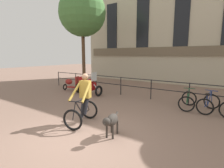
# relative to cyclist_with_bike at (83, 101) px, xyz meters

# --- Properties ---
(ground_plane) EXTENTS (60.00, 60.00, 0.00)m
(ground_plane) POSITION_rel_cyclist_with_bike_xyz_m (0.65, -0.79, -0.76)
(ground_plane) COLOR #846656
(canal_railing) EXTENTS (15.05, 0.05, 1.05)m
(canal_railing) POSITION_rel_cyclist_with_bike_xyz_m (0.65, 4.41, -0.05)
(canal_railing) COLOR black
(canal_railing) RESTS_ON ground_plane
(building_facade) EXTENTS (18.00, 0.72, 8.42)m
(building_facade) POSITION_rel_cyclist_with_bike_xyz_m (0.65, 10.20, 3.43)
(building_facade) COLOR #BCB299
(building_facade) RESTS_ON ground_plane
(cyclist_with_bike) EXTENTS (0.96, 1.31, 1.70)m
(cyclist_with_bike) POSITION_rel_cyclist_with_bike_xyz_m (0.00, 0.00, 0.00)
(cyclist_with_bike) COLOR black
(cyclist_with_bike) RESTS_ON ground_plane
(dog) EXTENTS (0.40, 1.00, 0.68)m
(dog) POSITION_rel_cyclist_with_bike_xyz_m (1.40, -0.33, -0.29)
(dog) COLOR #332D28
(dog) RESTS_ON ground_plane
(parked_motorcycle) EXTENTS (1.70, 0.64, 1.35)m
(parked_motorcycle) POSITION_rel_cyclist_with_bike_xyz_m (-2.83, 3.35, -0.20)
(parked_motorcycle) COLOR black
(parked_motorcycle) RESTS_ON ground_plane
(parked_bicycle_near_lamp) EXTENTS (0.76, 1.17, 0.86)m
(parked_bicycle_near_lamp) POSITION_rel_cyclist_with_bike_xyz_m (2.61, 3.76, -0.41)
(parked_bicycle_near_lamp) COLOR black
(parked_bicycle_near_lamp) RESTS_ON ground_plane
(parked_bicycle_mid_left) EXTENTS (0.81, 1.19, 0.86)m
(parked_bicycle_mid_left) POSITION_rel_cyclist_with_bike_xyz_m (3.40, 3.76, -0.41)
(parked_bicycle_mid_left) COLOR black
(parked_bicycle_mid_left) RESTS_ON ground_plane
(parked_scooter) EXTENTS (1.33, 0.62, 0.96)m
(parked_scooter) POSITION_rel_cyclist_with_bike_xyz_m (-4.50, 3.58, -0.30)
(parked_scooter) COLOR black
(parked_scooter) RESTS_ON ground_plane
(tree_canalside_left) EXTENTS (3.56, 3.56, 7.25)m
(tree_canalside_left) POSITION_rel_cyclist_with_bike_xyz_m (-5.65, 5.96, 4.69)
(tree_canalside_left) COLOR brown
(tree_canalside_left) RESTS_ON ground_plane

